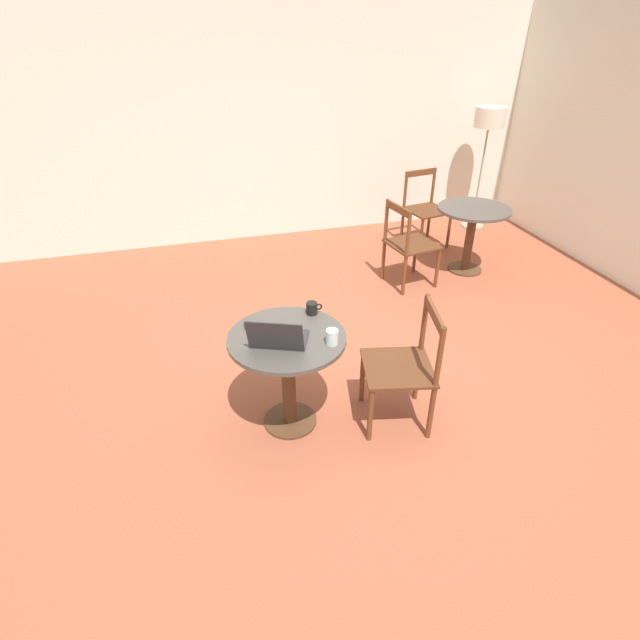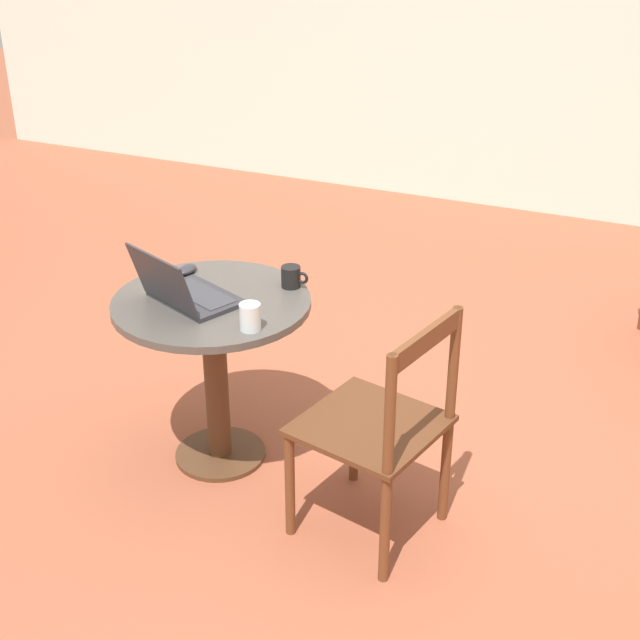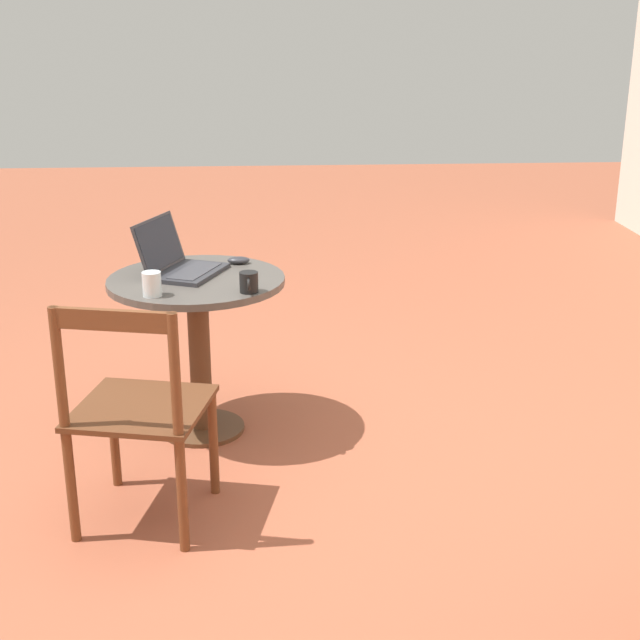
% 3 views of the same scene
% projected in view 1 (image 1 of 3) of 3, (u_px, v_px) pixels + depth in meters
% --- Properties ---
extents(ground_plane, '(16.00, 16.00, 0.00)m').
position_uv_depth(ground_plane, '(361.00, 383.00, 3.87)').
color(ground_plane, '#9E5138').
extents(wall_back, '(9.40, 0.06, 2.70)m').
position_uv_depth(wall_back, '(272.00, 124.00, 5.81)').
color(wall_back, silver).
rests_on(wall_back, ground_plane).
extents(cafe_table_near, '(0.75, 0.75, 0.71)m').
position_uv_depth(cafe_table_near, '(288.00, 358.00, 3.22)').
color(cafe_table_near, '#51331E').
rests_on(cafe_table_near, ground_plane).
extents(cafe_table_mid, '(0.75, 0.75, 0.71)m').
position_uv_depth(cafe_table_mid, '(472.00, 223.00, 5.30)').
color(cafe_table_mid, '#51331E').
rests_on(cafe_table_mid, ground_plane).
extents(chair_near_right, '(0.54, 0.54, 0.87)m').
position_uv_depth(chair_near_right, '(405.00, 367.00, 3.31)').
color(chair_near_right, brown).
rests_on(chair_near_right, ground_plane).
extents(chair_mid_back, '(0.52, 0.52, 0.87)m').
position_uv_depth(chair_mid_back, '(425.00, 209.00, 5.99)').
color(chair_mid_back, brown).
rests_on(chair_mid_back, ground_plane).
extents(chair_mid_left, '(0.52, 0.52, 0.87)m').
position_uv_depth(chair_mid_left, '(408.00, 245.00, 5.07)').
color(chair_mid_left, brown).
rests_on(chair_mid_left, ground_plane).
extents(floor_lamp, '(0.37, 0.37, 1.50)m').
position_uv_depth(floor_lamp, '(489.00, 125.00, 6.05)').
color(floor_lamp, '#9E937F').
rests_on(floor_lamp, ground_plane).
extents(laptop, '(0.42, 0.40, 0.23)m').
position_uv_depth(laptop, '(278.00, 338.00, 3.03)').
color(laptop, '#2D2D33').
rests_on(laptop, cafe_table_near).
extents(mouse, '(0.06, 0.10, 0.03)m').
position_uv_depth(mouse, '(249.00, 325.00, 3.22)').
color(mouse, '#2D2D33').
rests_on(mouse, cafe_table_near).
extents(mug, '(0.11, 0.08, 0.08)m').
position_uv_depth(mug, '(312.00, 308.00, 3.35)').
color(mug, black).
rests_on(mug, cafe_table_near).
extents(drinking_glass, '(0.08, 0.08, 0.10)m').
position_uv_depth(drinking_glass, '(332.00, 337.00, 3.04)').
color(drinking_glass, silver).
rests_on(drinking_glass, cafe_table_near).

